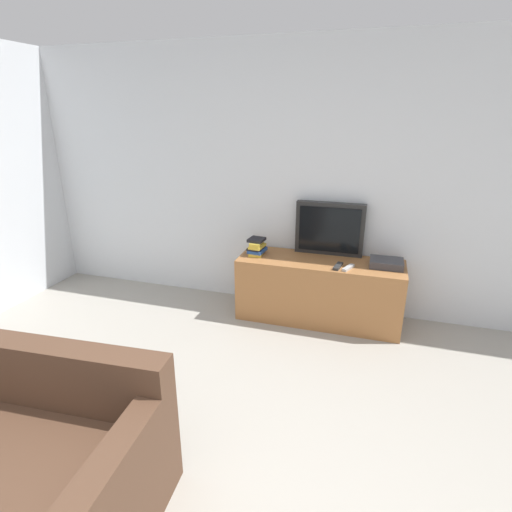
{
  "coord_description": "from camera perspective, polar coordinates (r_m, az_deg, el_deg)",
  "views": [
    {
      "loc": [
        0.58,
        -0.84,
        1.96
      ],
      "look_at": [
        -0.35,
        2.19,
        0.8
      ],
      "focal_mm": 28.0,
      "sensor_mm": 36.0,
      "label": 1
    }
  ],
  "objects": [
    {
      "name": "tv_stand",
      "position": [
        3.95,
        8.95,
        -4.84
      ],
      "size": [
        1.56,
        0.51,
        0.62
      ],
      "color": "#9E6638",
      "rests_on": "ground_plane"
    },
    {
      "name": "television",
      "position": [
        3.95,
        10.47,
        3.84
      ],
      "size": [
        0.66,
        0.09,
        0.52
      ],
      "color": "black",
      "rests_on": "tv_stand"
    },
    {
      "name": "set_top_box",
      "position": [
        3.82,
        18.13,
        -0.96
      ],
      "size": [
        0.29,
        0.23,
        0.07
      ],
      "color": "#333338",
      "rests_on": "tv_stand"
    },
    {
      "name": "wall_back",
      "position": [
        3.97,
        8.52,
        10.31
      ],
      "size": [
        9.0,
        0.06,
        2.6
      ],
      "color": "silver",
      "rests_on": "ground_plane"
    },
    {
      "name": "remote_on_stand",
      "position": [
        3.69,
        11.63,
        -1.43
      ],
      "size": [
        0.08,
        0.18,
        0.02
      ],
      "rotation": [
        0.0,
        0.0,
        -0.16
      ],
      "color": "#2D2D2D",
      "rests_on": "tv_stand"
    },
    {
      "name": "book_stack",
      "position": [
        3.93,
        0.11,
        1.32
      ],
      "size": [
        0.17,
        0.23,
        0.16
      ],
      "color": "gold",
      "rests_on": "tv_stand"
    },
    {
      "name": "remote_secondary",
      "position": [
        3.68,
        13.06,
        -1.64
      ],
      "size": [
        0.1,
        0.17,
        0.02
      ],
      "rotation": [
        0.0,
        0.0,
        -0.38
      ],
      "color": "#B7B7B7",
      "rests_on": "tv_stand"
    }
  ]
}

